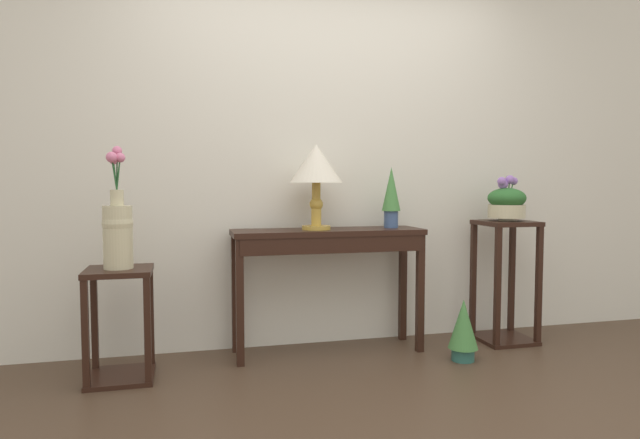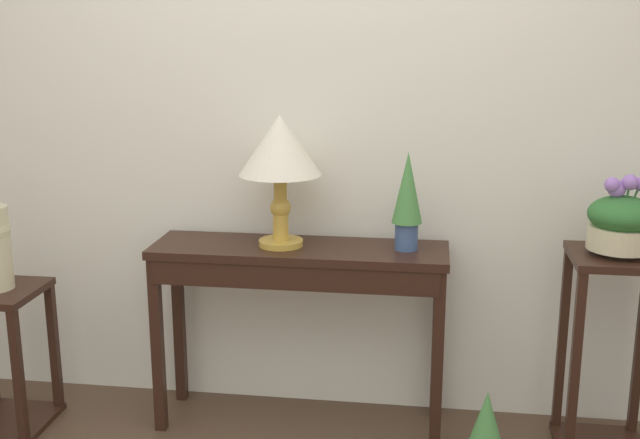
# 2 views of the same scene
# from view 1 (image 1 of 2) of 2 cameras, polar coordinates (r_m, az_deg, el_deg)

# --- Properties ---
(back_wall_with_art) EXTENTS (9.00, 0.10, 2.80)m
(back_wall_with_art) POSITION_cam_1_polar(r_m,az_deg,el_deg) (3.76, 0.17, 8.49)
(back_wall_with_art) COLOR silver
(back_wall_with_art) RESTS_ON ground
(console_table) EXTENTS (1.22, 0.35, 0.80)m
(console_table) POSITION_cam_1_polar(r_m,az_deg,el_deg) (3.48, 0.91, -3.14)
(console_table) COLOR black
(console_table) RESTS_ON ground
(table_lamp) EXTENTS (0.34, 0.34, 0.54)m
(table_lamp) POSITION_cam_1_polar(r_m,az_deg,el_deg) (3.46, -0.40, 5.44)
(table_lamp) COLOR gold
(table_lamp) RESTS_ON console_table
(potted_plant_on_console) EXTENTS (0.12, 0.12, 0.40)m
(potted_plant_on_console) POSITION_cam_1_polar(r_m,az_deg,el_deg) (3.63, 7.44, 2.58)
(potted_plant_on_console) COLOR #3D5684
(potted_plant_on_console) RESTS_ON console_table
(pedestal_stand_left) EXTENTS (0.35, 0.35, 0.62)m
(pedestal_stand_left) POSITION_cam_1_polar(r_m,az_deg,el_deg) (3.27, -20.12, -10.23)
(pedestal_stand_left) COLOR black
(pedestal_stand_left) RESTS_ON ground
(flower_vase_tall_left) EXTENTS (0.16, 0.17, 0.67)m
(flower_vase_tall_left) POSITION_cam_1_polar(r_m,az_deg,el_deg) (3.19, -20.34, -0.84)
(flower_vase_tall_left) COLOR beige
(flower_vase_tall_left) RESTS_ON pedestal_stand_left
(pedestal_stand_right) EXTENTS (0.35, 0.35, 0.84)m
(pedestal_stand_right) POSITION_cam_1_polar(r_m,az_deg,el_deg) (3.99, 18.72, -6.14)
(pedestal_stand_right) COLOR black
(pedestal_stand_right) RESTS_ON ground
(planter_bowl_wide_right) EXTENTS (0.25, 0.25, 0.31)m
(planter_bowl_wide_right) POSITION_cam_1_polar(r_m,az_deg,el_deg) (3.93, 18.88, 1.72)
(planter_bowl_wide_right) COLOR beige
(planter_bowl_wide_right) RESTS_ON pedestal_stand_right
(potted_plant_floor) EXTENTS (0.18, 0.18, 0.38)m
(potted_plant_floor) POSITION_cam_1_polar(r_m,az_deg,el_deg) (3.53, 14.71, -10.89)
(potted_plant_floor) COLOR #2D665B
(potted_plant_floor) RESTS_ON ground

